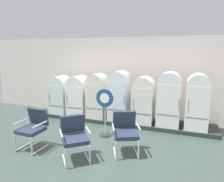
{
  "coord_description": "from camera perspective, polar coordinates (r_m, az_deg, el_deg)",
  "views": [
    {
      "loc": [
        1.99,
        -3.34,
        2.38
      ],
      "look_at": [
        -0.24,
        2.75,
        1.1
      ],
      "focal_mm": 33.12,
      "sensor_mm": 36.0,
      "label": 1
    }
  ],
  "objects": [
    {
      "name": "refrigerator_2",
      "position": [
        7.0,
        -4.08,
        -0.92
      ],
      "size": [
        0.62,
        0.64,
        1.5
      ],
      "color": "silver",
      "rests_on": "display_plinth"
    },
    {
      "name": "display_plinth",
      "position": [
        7.06,
        2.64,
        -8.02
      ],
      "size": [
        5.95,
        0.95,
        0.12
      ],
      "primitive_type": "cube",
      "color": "#28312E",
      "rests_on": "ground"
    },
    {
      "name": "armchair_left",
      "position": [
        5.49,
        -20.89,
        -9.03
      ],
      "size": [
        0.63,
        0.67,
        0.97
      ],
      "color": "silver",
      "rests_on": "ground"
    },
    {
      "name": "refrigerator_3",
      "position": [
        6.74,
        2.02,
        -0.8
      ],
      "size": [
        0.63,
        0.7,
        1.62
      ],
      "color": "white",
      "rests_on": "display_plinth"
    },
    {
      "name": "refrigerator_1",
      "position": [
        7.37,
        -9.22,
        -0.95
      ],
      "size": [
        0.67,
        0.72,
        1.39
      ],
      "color": "white",
      "rests_on": "display_plinth"
    },
    {
      "name": "refrigerator_4",
      "position": [
        6.51,
        8.65,
        -2.09
      ],
      "size": [
        0.64,
        0.61,
        1.47
      ],
      "color": "silver",
      "rests_on": "display_plinth"
    },
    {
      "name": "refrigerator_5",
      "position": [
        6.39,
        15.48,
        -1.77
      ],
      "size": [
        0.67,
        0.62,
        1.64
      ],
      "color": "white",
      "rests_on": "display_plinth"
    },
    {
      "name": "sign_stand",
      "position": [
        5.77,
        -1.96,
        -5.96
      ],
      "size": [
        0.5,
        0.32,
        1.35
      ],
      "color": "#2D2D30",
      "rests_on": "ground"
    },
    {
      "name": "armchair_right",
      "position": [
        4.92,
        3.67,
        -10.65
      ],
      "size": [
        0.77,
        0.82,
        0.97
      ],
      "color": "silver",
      "rests_on": "ground"
    },
    {
      "name": "refrigerator_0",
      "position": [
        7.74,
        -14.09,
        -0.66
      ],
      "size": [
        0.63,
        0.67,
        1.36
      ],
      "color": "silver",
      "rests_on": "display_plinth"
    },
    {
      "name": "refrigerator_6",
      "position": [
        6.41,
        22.5,
        -2.29
      ],
      "size": [
        0.63,
        0.67,
        1.61
      ],
      "color": "white",
      "rests_on": "display_plinth"
    },
    {
      "name": "armchair_center",
      "position": [
        4.71,
        -10.36,
        -11.81
      ],
      "size": [
        0.83,
        0.85,
        0.97
      ],
      "color": "silver",
      "rests_on": "ground"
    },
    {
      "name": "back_wall",
      "position": [
        7.34,
        4.23,
        3.68
      ],
      "size": [
        11.76,
        0.12,
        2.83
      ],
      "color": "silver",
      "rests_on": "ground"
    },
    {
      "name": "ground",
      "position": [
        4.57,
        -9.7,
        -20.76
      ],
      "size": [
        12.0,
        10.0,
        0.05
      ],
      "primitive_type": "cube",
      "color": "#384843"
    }
  ]
}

